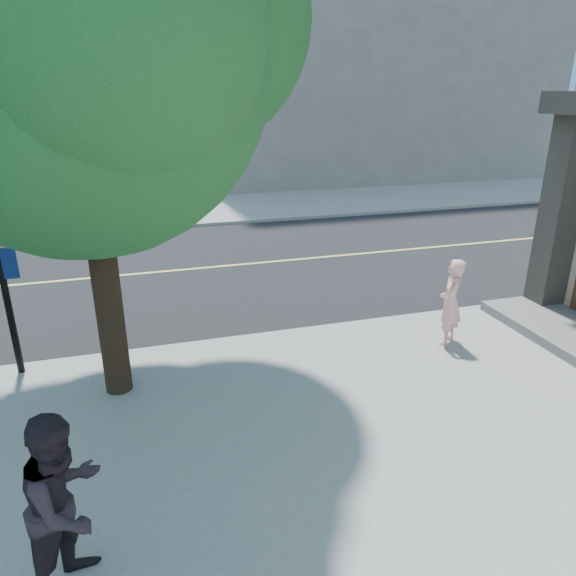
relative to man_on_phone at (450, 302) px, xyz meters
name	(u,v)px	position (x,y,z in m)	size (l,w,h in m)	color
ground	(51,366)	(-6.86, 1.35, -0.91)	(140.00, 140.00, 0.00)	black
road_ew	(74,280)	(-6.86, 5.85, -0.91)	(140.00, 9.00, 0.01)	black
sidewalk_ne	(334,166)	(6.64, 22.85, -0.85)	(29.00, 25.00, 0.12)	gray
filler_ne	(342,39)	(7.14, 23.35, 6.21)	(18.00, 16.00, 14.00)	slate
man_on_phone	(450,302)	(0.00, 0.00, 0.00)	(0.58, 0.38, 1.59)	#FDADA6
pedestrian	(66,504)	(-6.05, -3.38, 0.12)	(0.88, 0.69, 1.82)	black
street_tree	(83,15)	(-5.57, 0.05, 4.37)	(6.03, 5.48, 8.00)	black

